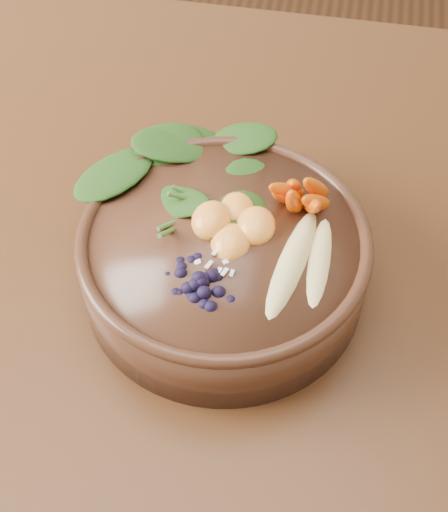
{
  "coord_description": "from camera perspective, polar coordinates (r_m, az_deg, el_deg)",
  "views": [
    {
      "loc": [
        0.29,
        -0.56,
        1.38
      ],
      "look_at": [
        0.2,
        -0.1,
        0.8
      ],
      "focal_mm": 50.0,
      "sensor_mm": 36.0,
      "label": 1
    }
  ],
  "objects": [
    {
      "name": "stoneware_bowl",
      "position": [
        0.76,
        0.0,
        -0.48
      ],
      "size": [
        0.37,
        0.37,
        0.08
      ],
      "primitive_type": "cylinder",
      "rotation": [
        0.0,
        0.0,
        -0.24
      ],
      "color": "#4A2B1C",
      "rests_on": "dining_table"
    },
    {
      "name": "coconut_flakes",
      "position": [
        0.71,
        -0.55,
        0.53
      ],
      "size": [
        0.11,
        0.09,
        0.01
      ],
      "primitive_type": null,
      "rotation": [
        0.0,
        0.0,
        -0.24
      ],
      "color": "white",
      "rests_on": "stoneware_bowl"
    },
    {
      "name": "ground",
      "position": [
        1.52,
        -6.96,
        -15.25
      ],
      "size": [
        4.0,
        4.0,
        0.0
      ],
      "primitive_type": "plane",
      "color": "#381E0F",
      "rests_on": "ground"
    },
    {
      "name": "banana_halves",
      "position": [
        0.7,
        6.66,
        0.27
      ],
      "size": [
        0.07,
        0.16,
        0.03
      ],
      "rotation": [
        0.0,
        0.0,
        -0.24
      ],
      "color": "#E0CC84",
      "rests_on": "stoneware_bowl"
    },
    {
      "name": "mandarin_cluster",
      "position": [
        0.72,
        0.77,
        3.36
      ],
      "size": [
        0.11,
        0.11,
        0.03
      ],
      "primitive_type": null,
      "rotation": [
        0.0,
        0.0,
        -0.24
      ],
      "color": "#FF9535",
      "rests_on": "stoneware_bowl"
    },
    {
      "name": "carrot_cluster",
      "position": [
        0.73,
        6.55,
        6.68
      ],
      "size": [
        0.08,
        0.08,
        0.08
      ],
      "primitive_type": null,
      "rotation": [
        0.0,
        0.0,
        -0.24
      ],
      "color": "#D54D04",
      "rests_on": "stoneware_bowl"
    },
    {
      "name": "dining_table",
      "position": [
        0.96,
        -10.64,
        0.84
      ],
      "size": [
        1.6,
        0.9,
        0.75
      ],
      "color": "#331C0C",
      "rests_on": "ground"
    },
    {
      "name": "kale_heap",
      "position": [
        0.76,
        -1.25,
        7.03
      ],
      "size": [
        0.23,
        0.22,
        0.05
      ],
      "primitive_type": null,
      "rotation": [
        0.0,
        0.0,
        -0.24
      ],
      "color": "#244B16",
      "rests_on": "stoneware_bowl"
    },
    {
      "name": "blueberry_pile",
      "position": [
        0.67,
        -1.98,
        -1.08
      ],
      "size": [
        0.16,
        0.13,
        0.04
      ],
      "primitive_type": null,
      "rotation": [
        0.0,
        0.0,
        -0.24
      ],
      "color": "black",
      "rests_on": "stoneware_bowl"
    }
  ]
}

